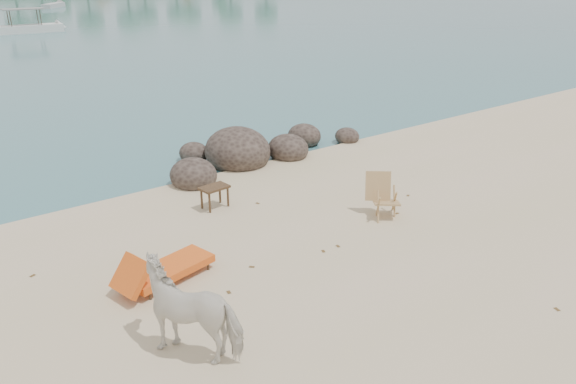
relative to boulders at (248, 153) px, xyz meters
name	(u,v)px	position (x,y,z in m)	size (l,w,h in m)	color
boulders	(248,153)	(0.00, 0.00, 0.00)	(6.32, 2.92, 1.29)	#2C221D
cow	(194,309)	(-4.93, -6.37, 0.42)	(0.71, 1.57, 1.32)	silver
side_table	(215,198)	(-2.32, -2.28, 0.01)	(0.61, 0.39, 0.49)	#352515
lounge_chair	(170,265)	(-4.42, -4.45, 0.05)	(1.90, 0.67, 0.57)	orange
deck_chair	(387,198)	(0.38, -4.84, 0.22)	(0.58, 0.64, 0.92)	tan
boat_mid	(23,13)	(2.60, 35.64, 1.21)	(5.96, 1.34, 2.90)	silver
boat_far	(53,5)	(11.60, 61.04, 0.05)	(4.94, 1.11, 0.57)	#B9B8B5
dead_leaves	(320,261)	(-1.96, -5.49, -0.23)	(8.06, 7.19, 0.00)	brown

